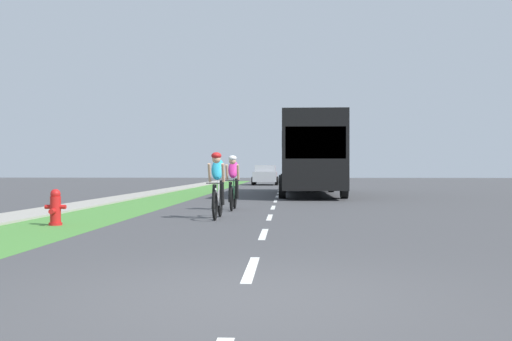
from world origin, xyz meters
name	(u,v)px	position (x,y,z in m)	size (l,w,h in m)	color
ground_plane	(277,197)	(0.00, 20.00, 0.00)	(120.00, 120.00, 0.00)	#424244
grass_verge	(175,196)	(-4.42, 20.00, 0.00)	(2.22, 70.00, 0.01)	#478438
sidewalk_concrete	(135,196)	(-6.22, 20.00, 0.00)	(1.37, 70.00, 0.10)	#9E998E
lane_markings_center	(278,193)	(0.00, 24.00, 0.00)	(0.12, 54.07, 0.01)	white
fire_hydrant_red	(55,208)	(-4.42, 6.76, 0.37)	(0.44, 0.38, 0.76)	red
cyclist_lead	(217,185)	(-1.23, 8.62, 0.81)	(0.42, 1.72, 1.58)	black
cyclist_trailing	(233,182)	(-1.13, 11.67, 0.81)	(0.42, 1.72, 1.58)	black
bus_black	(310,152)	(1.49, 22.34, 1.98)	(2.78, 11.60, 3.48)	black
sedan_silver	(265,175)	(-1.23, 40.09, 0.77)	(1.98, 4.30, 1.52)	#A5A8AD
suv_maroon	(297,172)	(1.38, 51.97, 0.95)	(2.15, 4.70, 1.79)	maroon
pickup_red	(297,173)	(1.63, 61.11, 0.83)	(2.22, 5.10, 1.64)	red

